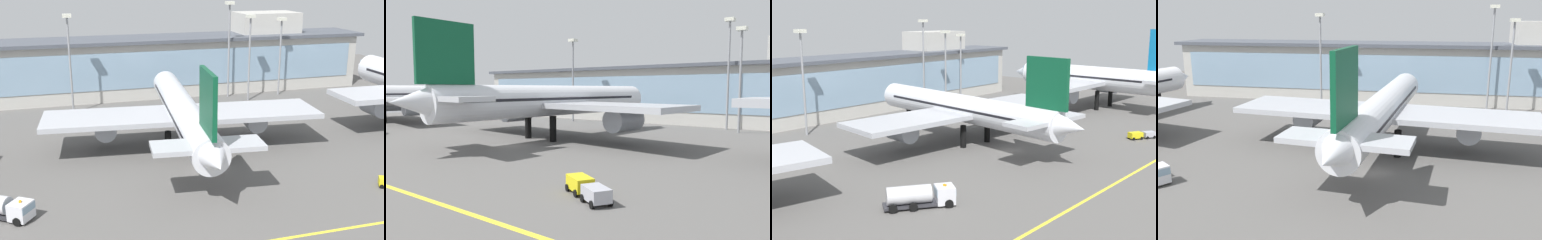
% 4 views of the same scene
% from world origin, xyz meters
% --- Properties ---
extents(ground_plane, '(180.00, 180.00, 0.00)m').
position_xyz_m(ground_plane, '(0.00, 0.00, 0.00)').
color(ground_plane, '#5B5956').
extents(terminal_building, '(115.56, 14.00, 19.39)m').
position_xyz_m(terminal_building, '(1.58, 50.48, 7.60)').
color(terminal_building, beige).
rests_on(terminal_building, ground).
extents(airliner_near_right, '(47.97, 53.91, 17.32)m').
position_xyz_m(airliner_near_right, '(-0.44, 10.50, 6.31)').
color(airliner_near_right, black).
rests_on(airliner_near_right, ground).
extents(apron_light_mast_west, '(1.80, 1.80, 21.15)m').
position_xyz_m(apron_light_mast_west, '(-17.65, 37.92, 14.08)').
color(apron_light_mast_west, gray).
rests_on(apron_light_mast_west, ground).
extents(apron_light_mast_centre, '(1.80, 1.80, 22.87)m').
position_xyz_m(apron_light_mast_centre, '(19.60, 42.27, 15.04)').
color(apron_light_mast_centre, gray).
rests_on(apron_light_mast_centre, ground).
extents(apron_light_mast_far_east, '(1.80, 1.80, 20.13)m').
position_xyz_m(apron_light_mast_far_east, '(23.04, 37.68, 13.50)').
color(apron_light_mast_far_east, gray).
rests_on(apron_light_mast_far_east, ground).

